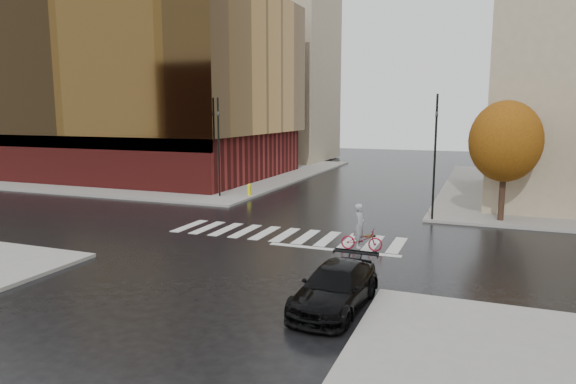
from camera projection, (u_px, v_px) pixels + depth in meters
The scene contains 12 objects.
ground at pixel (281, 237), 24.95m from camera, with size 120.00×120.00×0.00m, color black.
sidewalk_nw at pixel (166, 171), 51.78m from camera, with size 30.00×30.00×0.15m, color gray.
crosswalk at pixel (285, 235), 25.41m from camera, with size 12.00×3.00×0.01m, color silver.
office_glass at pixel (135, 87), 48.08m from camera, with size 27.00×19.00×16.00m.
building_nw_far at pixel (273, 78), 63.15m from camera, with size 14.00×12.00×20.00m, color tan.
tree_ne_a at pixel (505, 141), 27.50m from camera, with size 3.80×3.80×6.50m.
sedan at pixel (335, 287), 15.90m from camera, with size 1.87×4.60×1.34m, color black.
cyclist at pixel (361, 234), 22.53m from camera, with size 1.86×0.75×2.08m.
traffic_light_nw at pixel (219, 141), 35.59m from camera, with size 0.21×0.19×6.83m.
traffic_light_ne at pixel (435, 150), 27.82m from camera, with size 0.19×0.21×6.84m.
fire_hydrant at pixel (249, 189), 36.39m from camera, with size 0.30×0.30×0.83m.
manhole at pixel (370, 236), 25.15m from camera, with size 0.63×0.63×0.01m, color #51441D.
Camera 1 is at (9.09, -22.54, 6.07)m, focal length 32.00 mm.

